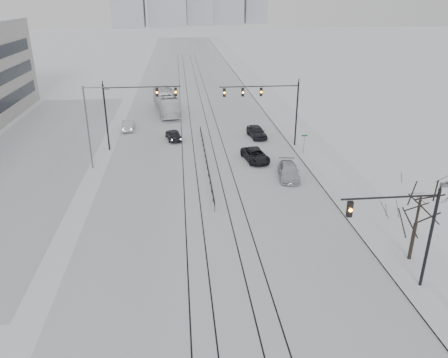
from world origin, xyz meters
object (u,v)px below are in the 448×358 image
Objects in this scene: sedan_sb_inner at (173,135)px; box_truck at (166,102)px; traffic_mast_near at (407,227)px; sedan_nb_front at (255,155)px; bare_tree at (420,204)px; sedan_nb_far at (257,132)px; sedan_nb_right at (289,171)px; sedan_sb_outer at (128,125)px.

sedan_sb_inner is 14.61m from box_truck.
traffic_mast_near is 25.07m from sedan_nb_front.
box_truck is at bearing 112.01° from bare_tree.
traffic_mast_near is 3.85m from bare_tree.
box_truck reaches higher than sedan_nb_far.
box_truck is (-18.07, 44.69, -2.77)m from bare_tree.
sedan_nb_right is 14.11m from sedan_nb_far.
sedan_nb_right is at bearing -94.48° from sedan_nb_far.
sedan_sb_outer is 10.73m from box_truck.
bare_tree is at bearing 121.40° from sedan_sb_outer.
sedan_sb_outer is at bearing 140.66° from sedan_nb_right.
bare_tree is 22.84m from sedan_nb_front.
sedan_nb_right is at bearing 119.64° from sedan_sb_inner.
sedan_sb_inner is at bearing 137.34° from sedan_nb_right.
sedan_nb_front is 0.40× the size of box_truck.
traffic_mast_near is at bearing 116.58° from sedan_sb_outer.
traffic_mast_near reaches higher than sedan_nb_front.
sedan_nb_right is (-4.93, 15.95, -3.78)m from bare_tree.
sedan_sb_outer is 0.93× the size of sedan_nb_far.
bare_tree is at bearing 108.84° from sedan_sb_inner.
sedan_nb_right is at bearing -73.57° from sedan_nb_front.
bare_tree is 1.46× the size of sedan_sb_inner.
sedan_nb_front is at bearing 125.90° from sedan_sb_inner.
sedan_nb_right is 31.61m from box_truck.
sedan_nb_far reaches higher than sedan_nb_front.
box_truck is at bearing 121.90° from sedan_nb_right.
sedan_sb_inner is (-16.86, 30.17, -3.78)m from bare_tree.
box_truck is at bearing 108.17° from traffic_mast_near.
bare_tree is 1.32× the size of sedan_nb_far.
traffic_mast_near is 1.42× the size of sedan_nb_right.
sedan_sb_outer reaches higher than sedan_nb_front.
sedan_nb_far is at bearing 161.17° from sedan_sb_outer.
traffic_mast_near is at bearing -87.80° from sedan_nb_front.
box_truck is (-13.13, 28.73, 1.01)m from sedan_nb_right.
bare_tree reaches higher than sedan_nb_far.
traffic_mast_near is at bearing -128.76° from bare_tree.
box_truck reaches higher than sedan_nb_right.
sedan_nb_right is (18.27, -19.37, 0.01)m from sedan_sb_outer.
traffic_mast_near is 1.52× the size of sedan_nb_far.
box_truck is at bearing -95.61° from sedan_sb_inner.
sedan_nb_right is (11.93, -14.21, -0.00)m from sedan_sb_inner.
traffic_mast_near is 0.57× the size of box_truck.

